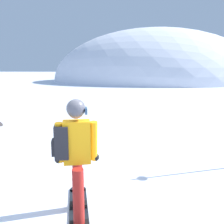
{
  "coord_description": "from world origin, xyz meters",
  "views": [
    {
      "loc": [
        0.69,
        -2.92,
        2.11
      ],
      "look_at": [
        -0.07,
        3.08,
        1.0
      ],
      "focal_mm": 38.13,
      "sensor_mm": 36.0,
      "label": 1
    }
  ],
  "objects": [
    {
      "name": "ground_plane",
      "position": [
        0.0,
        0.0,
        0.0
      ],
      "size": [
        300.0,
        300.0,
        0.0
      ],
      "primitive_type": "plane",
      "color": "white"
    },
    {
      "name": "ridge_peak_main",
      "position": [
        2.61,
        39.13,
        0.0
      ],
      "size": [
        33.87,
        30.49,
        17.24
      ],
      "color": "white",
      "rests_on": "ground"
    },
    {
      "name": "snowboarder_main",
      "position": [
        -0.2,
        0.07,
        0.92
      ],
      "size": [
        0.72,
        1.78,
        1.71
      ],
      "color": "black",
      "rests_on": "ground"
    },
    {
      "name": "rock_mid",
      "position": [
        -1.57,
        5.06,
        0.0
      ],
      "size": [
        0.66,
        0.56,
        0.46
      ],
      "color": "#4C4742",
      "rests_on": "ground"
    }
  ]
}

